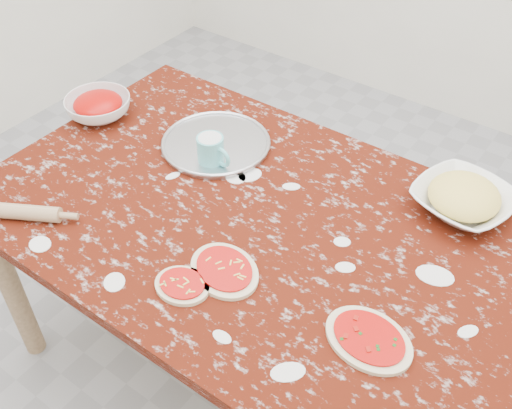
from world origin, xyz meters
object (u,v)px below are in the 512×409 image
at_px(rolling_pin, 21,212).
at_px(cheese_bowl, 463,201).
at_px(pizza_tray, 216,144).
at_px(sauce_bowl, 99,107).
at_px(flour_mug, 211,151).
at_px(worktable, 256,238).

bearing_deg(rolling_pin, cheese_bowl, 37.47).
relative_size(pizza_tray, sauce_bowl, 1.55).
height_order(pizza_tray, flour_mug, flour_mug).
height_order(cheese_bowl, rolling_pin, cheese_bowl).
bearing_deg(sauce_bowl, rolling_pin, -66.80).
distance_m(pizza_tray, rolling_pin, 0.63).
relative_size(sauce_bowl, rolling_pin, 1.00).
bearing_deg(rolling_pin, worktable, 35.97).
bearing_deg(cheese_bowl, pizza_tray, -167.25).
xyz_separation_m(cheese_bowl, rolling_pin, (-0.99, -0.76, -0.01)).
xyz_separation_m(pizza_tray, sauce_bowl, (-0.44, -0.10, 0.03)).
height_order(worktable, sauce_bowl, sauce_bowl).
xyz_separation_m(sauce_bowl, cheese_bowl, (1.19, 0.27, -0.00)).
relative_size(worktable, pizza_tray, 4.64).
bearing_deg(worktable, flour_mug, 155.05).
bearing_deg(rolling_pin, sauce_bowl, 113.20).
xyz_separation_m(worktable, pizza_tray, (-0.30, 0.20, 0.09)).
bearing_deg(pizza_tray, worktable, -33.12).
bearing_deg(flour_mug, rolling_pin, -118.74).
height_order(worktable, rolling_pin, rolling_pin).
distance_m(cheese_bowl, rolling_pin, 1.24).
distance_m(worktable, cheese_bowl, 0.60).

